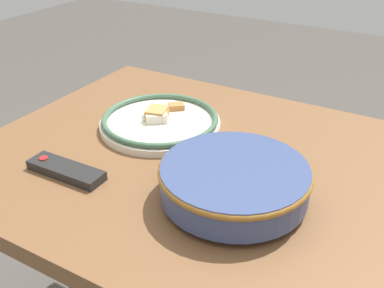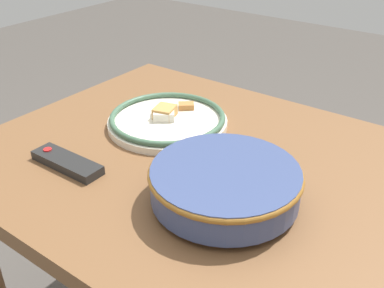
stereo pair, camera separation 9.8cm
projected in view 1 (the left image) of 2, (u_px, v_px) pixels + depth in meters
The scene contains 4 objects.
dining_table at pixel (232, 204), 1.02m from camera, with size 1.18×0.81×0.75m.
noodle_bowl at pixel (234, 181), 0.84m from camera, with size 0.29×0.29×0.08m.
food_plate at pixel (160, 121), 1.12m from camera, with size 0.30×0.30×0.05m.
tv_remote at pixel (66, 170), 0.94m from camera, with size 0.18×0.05×0.02m.
Camera 1 is at (-0.33, 0.75, 1.27)m, focal length 42.00 mm.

